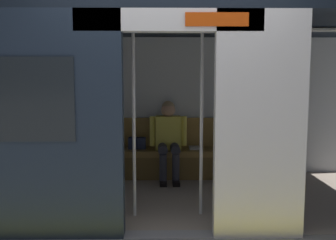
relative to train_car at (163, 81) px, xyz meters
The scene contains 8 objects.
ground_plane 1.86m from the train_car, 92.40° to the left, with size 60.00×60.00×0.00m, color gray.
train_car is the anchor object (origin of this frame).
bench_seat 1.51m from the train_car, 92.77° to the right, with size 2.91×0.44×0.43m.
person_seated 1.24m from the train_car, 94.73° to the right, with size 0.55×0.68×1.16m.
handbag 1.48m from the train_car, 69.58° to the right, with size 0.26×0.15×0.17m.
book 1.54m from the train_car, 114.19° to the right, with size 0.15×0.22×0.03m, color silver.
grab_pole_door 0.81m from the train_car, 62.73° to the left, with size 0.04×0.04×2.10m, color silver.
grab_pole_far 0.82m from the train_car, 125.83° to the left, with size 0.04×0.04×2.10m, color silver.
Camera 1 is at (0.06, 3.52, 1.51)m, focal length 40.87 mm.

